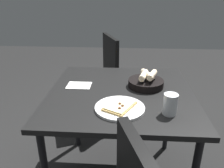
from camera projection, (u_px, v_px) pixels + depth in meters
The scene contains 6 objects.
dining_table at pixel (121, 102), 1.48m from camera, with size 0.91×0.91×0.75m.
pizza_plate at pixel (119, 107), 1.24m from camera, with size 0.27×0.27×0.04m.
bread_basket at pixel (146, 82), 1.51m from camera, with size 0.23×0.23×0.11m.
beer_glass at pixel (170, 105), 1.18m from camera, with size 0.08×0.08×0.11m.
napkin at pixel (79, 85), 1.54m from camera, with size 0.16×0.12×0.00m.
chair_near at pixel (100, 76), 2.32m from camera, with size 0.57×0.57×0.92m.
Camera 1 is at (0.03, -1.31, 1.37)m, focal length 36.48 mm.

